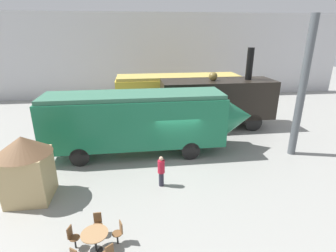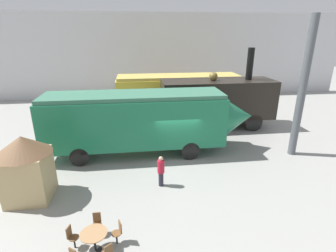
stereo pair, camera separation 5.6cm
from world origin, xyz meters
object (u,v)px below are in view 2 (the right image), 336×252
cafe_table_near (94,237)px  streamlined_locomotive (149,119)px  steam_locomotive (218,99)px  visitor_person (161,170)px  ticket_kiosk (26,165)px  passenger_coach_vintage (178,91)px  cafe_chair_0 (118,231)px

cafe_table_near → streamlined_locomotive: bearing=72.8°
steam_locomotive → streamlined_locomotive: size_ratio=0.68×
cafe_table_near → visitor_person: (2.65, 3.74, 0.24)m
streamlined_locomotive → visitor_person: streamlined_locomotive is taller
visitor_person → ticket_kiosk: size_ratio=0.52×
steam_locomotive → visitor_person: bearing=-123.5°
ticket_kiosk → streamlined_locomotive: bearing=35.9°
streamlined_locomotive → visitor_person: (0.31, -3.81, -1.35)m
streamlined_locomotive → cafe_table_near: bearing=-107.2°
steam_locomotive → ticket_kiosk: size_ratio=2.81×
visitor_person → steam_locomotive: bearing=56.5°
passenger_coach_vintage → cafe_chair_0: bearing=-107.1°
passenger_coach_vintage → streamlined_locomotive: (-3.09, -7.84, 0.14)m
passenger_coach_vintage → steam_locomotive: size_ratio=1.28×
steam_locomotive → ticket_kiosk: steam_locomotive is taller
streamlined_locomotive → cafe_chair_0: 7.64m
cafe_table_near → visitor_person: visitor_person is taller
streamlined_locomotive → cafe_chair_0: size_ratio=14.33×
streamlined_locomotive → ticket_kiosk: 6.91m
passenger_coach_vintage → visitor_person: passenger_coach_vintage is taller
streamlined_locomotive → passenger_coach_vintage: bearing=68.5°
passenger_coach_vintage → steam_locomotive: bearing=-58.5°
steam_locomotive → cafe_chair_0: size_ratio=9.69×
streamlined_locomotive → cafe_table_near: streamlined_locomotive is taller
passenger_coach_vintage → steam_locomotive: (2.37, -3.87, 0.20)m
steam_locomotive → ticket_kiosk: 13.66m
cafe_table_near → cafe_chair_0: cafe_chair_0 is taller
steam_locomotive → visitor_person: steam_locomotive is taller
streamlined_locomotive → cafe_table_near: 8.06m
passenger_coach_vintage → streamlined_locomotive: size_ratio=0.87×
cafe_table_near → visitor_person: 4.59m
steam_locomotive → cafe_chair_0: steam_locomotive is taller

